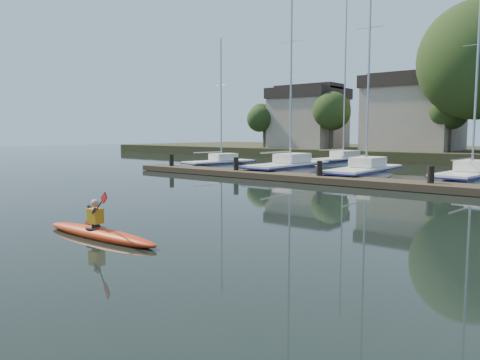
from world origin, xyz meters
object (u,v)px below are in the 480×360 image
Objects in this scene: sailboat_1 at (288,176)px; sailboat_5 at (341,167)px; sailboat_0 at (219,170)px; sailboat_2 at (364,181)px; dock at (370,182)px; sailboat_3 at (470,186)px; kayak at (99,231)px.

sailboat_1 is 1.02× the size of sailboat_5.
sailboat_0 is 0.72× the size of sailboat_2.
dock is at bearing -63.85° from sailboat_2.
sailboat_2 is at bearing -48.23° from sailboat_5.
sailboat_2 reaches higher than sailboat_5.
sailboat_5 is at bearing 122.13° from dock.
sailboat_5 reaches higher than sailboat_0.
sailboat_5 reaches higher than dock.
sailboat_3 reaches higher than dock.
dock is 2.61× the size of sailboat_3.
sailboat_2 is at bearing 92.59° from kayak.
sailboat_1 is at bearing 152.70° from dock.
sailboat_3 is at bearing 7.97° from sailboat_2.
dock is 8.60m from sailboat_1.
sailboat_2 reaches higher than kayak.
sailboat_1 is 9.40m from sailboat_5.
sailboat_2 is (-1.36, 19.79, -0.37)m from kayak.
sailboat_0 is 0.73× the size of sailboat_1.
sailboat_1 reaches higher than sailboat_5.
sailboat_2 reaches higher than dock.
kayak is 15.78m from dock.
sailboat_2 reaches higher than sailboat_1.
sailboat_2 is 1.04× the size of sailboat_5.
sailboat_5 is (-0.72, 9.37, 0.02)m from sailboat_1.
sailboat_1 is at bearing 107.84° from kayak.
kayak is 0.29× the size of sailboat_2.
sailboat_2 is 5.83m from sailboat_3.
sailboat_3 is (3.61, 5.02, -0.40)m from dock.
sailboat_5 is at bearing 121.96° from sailboat_2.
dock is at bearing 85.83° from kayak.
kayak is 24.09m from sailboat_0.
sailboat_1 is 1.17× the size of sailboat_3.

